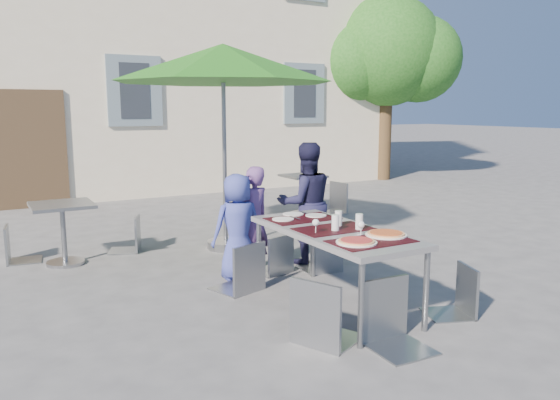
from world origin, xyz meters
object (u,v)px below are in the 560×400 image
pizza_near_left (356,241)px  patio_umbrella (223,65)px  bg_chair_l_1 (256,189)px  pizza_near_right (386,234)px  chair_5 (395,274)px  bg_chair_r_0 (130,213)px  child_1 (253,220)px  chair_3 (323,270)px  chair_1 (275,231)px  child_0 (238,226)px  cafe_table_0 (63,223)px  chair_0 (242,237)px  chair_4 (459,262)px  child_2 (306,203)px  chair_2 (323,225)px  cafe_table_1 (303,188)px  bg_chair_r_1 (334,179)px  bg_chair_l_0 (14,222)px  dining_table (334,235)px

pizza_near_left → patio_umbrella: size_ratio=0.12×
bg_chair_l_1 → pizza_near_right: bearing=-101.6°
pizza_near_right → chair_5: (-0.32, -0.49, -0.18)m
chair_5 → bg_chair_r_0: 4.07m
child_1 → chair_3: 2.00m
pizza_near_right → chair_1: bearing=97.3°
child_0 → bg_chair_l_1: 3.01m
chair_5 → cafe_table_0: (-1.92, 3.69, -0.08)m
pizza_near_left → chair_0: (-0.41, 1.35, -0.20)m
chair_3 → chair_4: bearing=-3.1°
child_2 → cafe_table_0: size_ratio=1.96×
child_1 → chair_4: bearing=98.6°
patio_umbrella → bg_chair_r_0: 2.27m
child_1 → bg_chair_l_1: child_1 is taller
cafe_table_0 → chair_0: bearing=-53.5°
chair_1 → chair_4: chair_4 is taller
chair_3 → chair_2: bearing=56.0°
cafe_table_1 → cafe_table_0: bearing=-163.0°
pizza_near_right → child_0: child_0 is taller
chair_2 → bg_chair_r_1: 3.59m
bg_chair_r_0 → chair_4: bearing=-61.6°
chair_5 → bg_chair_l_0: 4.75m
pizza_near_left → child_0: child_0 is taller
child_1 → chair_1: child_1 is taller
dining_table → chair_3: size_ratio=1.79×
bg_chair_l_0 → bg_chair_r_0: (1.35, -0.16, 0.01)m
patio_umbrella → pizza_near_right: bearing=-85.3°
pizza_near_left → child_1: 1.87m
child_0 → chair_0: (-0.15, -0.43, -0.01)m
chair_4 → chair_5: chair_5 is taller
chair_3 → patio_umbrella: 3.67m
chair_3 → cafe_table_0: chair_3 is taller
pizza_near_right → bg_chair_r_0: bearing=112.0°
chair_4 → bg_chair_l_0: 5.13m
chair_5 → bg_chair_l_0: bearing=120.6°
pizza_near_right → child_0: 1.82m
pizza_near_right → bg_chair_l_0: (-2.74, 3.60, -0.27)m
child_2 → chair_1: size_ratio=1.71×
pizza_near_left → bg_chair_l_0: (-2.35, 3.69, -0.27)m
child_1 → child_2: (0.76, 0.11, 0.12)m
dining_table → child_2: (0.58, 1.42, 0.03)m
chair_1 → cafe_table_0: size_ratio=1.15×
child_0 → child_1: bearing=-160.6°
chair_4 → bg_chair_r_0: size_ratio=0.99×
dining_table → chair_4: (0.86, -0.73, -0.20)m
child_0 → chair_5: child_0 is taller
child_2 → chair_2: 0.47m
patio_umbrella → child_1: bearing=-98.6°
pizza_near_right → bg_chair_r_0: (-1.39, 3.44, -0.27)m
dining_table → chair_0: 0.99m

